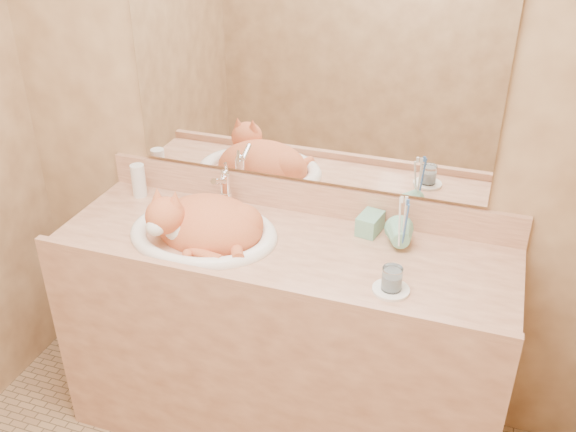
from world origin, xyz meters
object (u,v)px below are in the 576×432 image
(water_glass, at_px, (392,279))
(soap_dispenser, at_px, (365,219))
(sink_basin, at_px, (202,215))
(cat, at_px, (203,222))
(vanity_counter, at_px, (282,342))
(toothbrush_cup, at_px, (401,243))

(water_glass, bearing_deg, soap_dispenser, 118.97)
(soap_dispenser, distance_m, water_glass, 0.31)
(sink_basin, distance_m, water_glass, 0.70)
(sink_basin, bearing_deg, soap_dispenser, 13.66)
(sink_basin, bearing_deg, water_glass, -12.05)
(cat, relative_size, soap_dispenser, 2.42)
(vanity_counter, xyz_separation_m, soap_dispenser, (0.26, 0.14, 0.51))
(cat, xyz_separation_m, soap_dispenser, (0.54, 0.17, 0.02))
(vanity_counter, xyz_separation_m, toothbrush_cup, (0.40, 0.08, 0.47))
(sink_basin, distance_m, toothbrush_cup, 0.69)
(soap_dispenser, relative_size, toothbrush_cup, 1.58)
(water_glass, bearing_deg, cat, 171.49)
(cat, bearing_deg, vanity_counter, 6.48)
(vanity_counter, distance_m, water_glass, 0.64)
(soap_dispenser, height_order, water_glass, soap_dispenser)
(cat, distance_m, toothbrush_cup, 0.68)
(water_glass, bearing_deg, vanity_counter, 162.10)
(cat, distance_m, water_glass, 0.69)
(vanity_counter, relative_size, soap_dispenser, 9.97)
(cat, relative_size, water_glass, 5.17)
(sink_basin, relative_size, water_glass, 6.99)
(sink_basin, bearing_deg, toothbrush_cup, 5.81)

